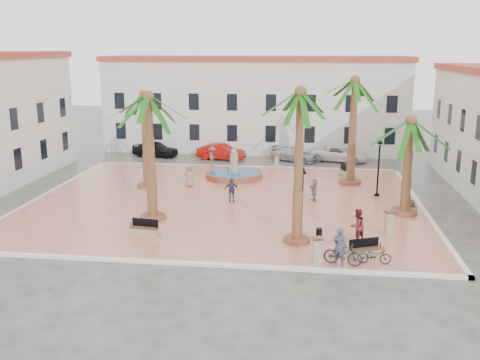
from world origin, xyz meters
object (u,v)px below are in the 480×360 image
(bench_e, at_px, (411,205))
(bollard_e, at_px, (389,223))
(bench_se, at_px, (365,252))
(litter_bin, at_px, (319,234))
(bicycle_b, at_px, (343,254))
(pedestrian_east, at_px, (314,190))
(car_black, at_px, (155,149))
(palm_s, at_px, (300,108))
(palm_e, at_px, (410,134))
(lamppost_s, at_px, (302,190))
(pedestrian_fountain_b, at_px, (231,190))
(car_silver, at_px, (294,154))
(palm_sw, at_px, (149,111))
(pedestrian_fountain_a, at_px, (189,176))
(car_red, at_px, (221,152))
(bench_s, at_px, (144,230))
(fountain, at_px, (234,174))
(bollard_se, at_px, (317,250))
(bollard_n, at_px, (277,161))
(car_white, at_px, (339,154))
(palm_ne, at_px, (354,93))
(lamppost_e, at_px, (379,157))
(palm_nw, at_px, (144,105))
(bicycle_a, at_px, (374,256))
(pedestrian_north, at_px, (212,157))
(cyclist_b, at_px, (357,226))
(cyclist_a, at_px, (340,246))
(bench_ne, at_px, (347,173))

(bench_e, bearing_deg, bollard_e, 162.44)
(bench_se, bearing_deg, litter_bin, 113.76)
(bicycle_b, bearing_deg, pedestrian_east, 19.50)
(car_black, bearing_deg, bollard_e, -127.52)
(palm_s, relative_size, pedestrian_east, 5.43)
(palm_e, xyz_separation_m, pedestrian_east, (-5.61, 2.25, -4.30))
(lamppost_s, height_order, pedestrian_east, lamppost_s)
(bench_se, height_order, pedestrian_fountain_b, pedestrian_fountain_b)
(car_black, height_order, car_silver, car_black)
(bollard_e, height_order, bicycle_b, bollard_e)
(palm_sw, bearing_deg, pedestrian_east, 28.04)
(bench_se, bearing_deg, lamppost_s, 123.98)
(bollard_e, height_order, pedestrian_fountain_a, pedestrian_fountain_a)
(pedestrian_east, xyz_separation_m, car_red, (-8.58, 13.61, -0.16))
(palm_sw, relative_size, bench_s, 4.54)
(fountain, bearing_deg, palm_s, -69.30)
(bollard_se, distance_m, bollard_n, 20.80)
(car_white, bearing_deg, bench_s, 164.77)
(bench_se, bearing_deg, palm_ne, 66.27)
(fountain, xyz_separation_m, litter_bin, (6.53, -13.67, 0.01))
(palm_sw, bearing_deg, car_black, 105.60)
(lamppost_e, relative_size, car_red, 0.90)
(palm_nw, height_order, car_silver, palm_nw)
(palm_ne, height_order, bicycle_b, palm_ne)
(car_silver, bearing_deg, bollard_e, -141.08)
(palm_sw, bearing_deg, lamppost_s, -15.53)
(bollard_e, bearing_deg, litter_bin, -163.66)
(bench_se, distance_m, bicycle_a, 0.96)
(bench_e, bearing_deg, car_silver, 32.33)
(palm_ne, xyz_separation_m, pedestrian_east, (-2.80, -5.24, -6.14))
(pedestrian_north, xyz_separation_m, car_silver, (6.98, 4.03, -0.39))
(palm_sw, distance_m, cyclist_b, 13.45)
(palm_ne, height_order, pedestrian_fountain_b, palm_ne)
(palm_s, relative_size, bicycle_b, 4.45)
(lamppost_e, bearing_deg, bench_se, -99.45)
(palm_s, relative_size, cyclist_a, 4.44)
(bench_e, distance_m, cyclist_a, 11.04)
(fountain, relative_size, palm_e, 0.73)
(palm_nw, height_order, bollard_se, palm_nw)
(palm_nw, xyz_separation_m, pedestrian_fountain_a, (3.13, 0.41, -5.25))
(bench_se, bearing_deg, bench_s, 149.12)
(lamppost_s, xyz_separation_m, pedestrian_east, (0.74, 7.69, -1.98))
(lamppost_e, xyz_separation_m, car_silver, (-6.16, 11.98, -2.28))
(palm_s, xyz_separation_m, pedestrian_east, (0.96, 8.13, -6.37))
(palm_s, xyz_separation_m, palm_e, (6.57, 5.87, -2.08))
(palm_s, distance_m, bollard_e, 8.27)
(fountain, bearing_deg, lamppost_e, -21.36)
(bench_ne, xyz_separation_m, bollard_e, (1.31, -14.14, 0.48))
(car_silver, bearing_deg, fountain, 172.74)
(palm_e, relative_size, bench_ne, 3.30)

